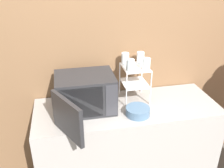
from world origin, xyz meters
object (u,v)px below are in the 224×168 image
at_px(glass_back_left, 125,58).
at_px(dish_rack, 135,76).
at_px(glass_front_left, 130,65).
at_px(glass_back_right, 140,58).
at_px(microwave, 84,94).
at_px(glass_front_right, 146,64).
at_px(bowl, 138,111).

bearing_deg(glass_back_left, dish_rack, -51.28).
height_order(glass_front_left, glass_back_right, same).
xyz_separation_m(microwave, dish_rack, (0.47, 0.10, 0.08)).
bearing_deg(glass_front_right, glass_front_left, 178.35).
bearing_deg(glass_back_left, bowl, -86.34).
bearing_deg(dish_rack, bowl, -99.90).
distance_m(glass_back_right, glass_back_left, 0.14).
relative_size(glass_front_left, glass_front_right, 1.00).
relative_size(dish_rack, glass_back_left, 3.16).
distance_m(dish_rack, glass_back_left, 0.18).
bearing_deg(glass_back_right, microwave, -161.31).
bearing_deg(dish_rack, glass_back_left, 128.72).
xyz_separation_m(glass_back_right, glass_back_left, (-0.14, 0.01, 0.00)).
xyz_separation_m(microwave, glass_front_right, (0.54, 0.02, 0.22)).
relative_size(dish_rack, bowl, 1.60).
bearing_deg(microwave, glass_back_right, 18.69).
bearing_deg(glass_back_right, glass_front_left, -131.13).
xyz_separation_m(microwave, glass_front_left, (0.40, 0.02, 0.22)).
relative_size(glass_front_left, glass_back_left, 1.00).
height_order(glass_front_right, bowl, glass_front_right).
xyz_separation_m(glass_back_right, bowl, (-0.12, -0.35, -0.34)).
xyz_separation_m(glass_front_left, bowl, (0.02, -0.19, -0.34)).
height_order(dish_rack, glass_front_right, glass_front_right).
bearing_deg(glass_back_right, glass_back_left, 177.41).
bearing_deg(glass_back_left, glass_front_left, -89.70).
bearing_deg(glass_front_left, glass_back_right, 48.87).
relative_size(glass_front_right, bowl, 0.51).
distance_m(microwave, glass_front_left, 0.45).
relative_size(microwave, glass_back_left, 7.01).
xyz_separation_m(dish_rack, glass_front_left, (-0.07, -0.08, 0.14)).
relative_size(microwave, bowl, 3.54).
distance_m(dish_rack, bowl, 0.34).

